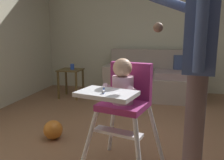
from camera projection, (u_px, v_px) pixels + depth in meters
The scene contains 7 objects.
wall_far at pixel (160, 27), 4.64m from camera, with size 5.51×0.06×2.57m, color beige.
couch at pixel (153, 79), 4.35m from camera, with size 1.67×0.86×0.86m.
high_chair at pixel (124, 95), 1.91m from camera, with size 0.73×0.82×0.98m.
adult_standing at pixel (198, 63), 1.66m from camera, with size 0.51×0.54×1.70m.
toy_ball at pixel (53, 130), 2.64m from camera, with size 0.21×0.21×0.21m, color orange.
side_table at pixel (71, 77), 4.31m from camera, with size 0.40×0.40×0.52m.
sippy_cup at pixel (72, 67), 4.26m from camera, with size 0.07×0.07×0.10m, color #284CB7.
Camera 1 is at (0.15, -2.08, 1.17)m, focal length 37.93 mm.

